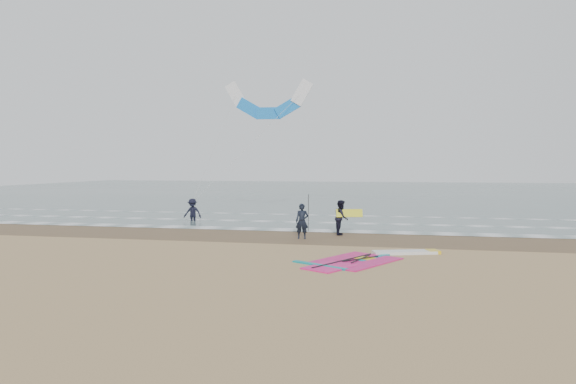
% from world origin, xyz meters
% --- Properties ---
extents(ground, '(120.00, 120.00, 0.00)m').
position_xyz_m(ground, '(0.00, 0.00, 0.00)').
color(ground, tan).
rests_on(ground, ground).
extents(sea_water, '(120.00, 80.00, 0.02)m').
position_xyz_m(sea_water, '(0.00, 48.00, 0.01)').
color(sea_water, '#47605E').
rests_on(sea_water, ground).
extents(wet_sand_band, '(120.00, 5.00, 0.01)m').
position_xyz_m(wet_sand_band, '(0.00, 6.00, 0.00)').
color(wet_sand_band, brown).
rests_on(wet_sand_band, ground).
extents(foam_waterline, '(120.00, 9.15, 0.02)m').
position_xyz_m(foam_waterline, '(0.00, 10.44, 0.03)').
color(foam_waterline, white).
rests_on(foam_waterline, ground).
extents(windsurf_rig, '(5.32, 5.04, 0.13)m').
position_xyz_m(windsurf_rig, '(2.84, 0.60, 0.03)').
color(windsurf_rig, white).
rests_on(windsurf_rig, ground).
extents(person_standing, '(0.62, 0.42, 1.65)m').
position_xyz_m(person_standing, '(-0.52, 5.24, 0.83)').
color(person_standing, black).
rests_on(person_standing, ground).
extents(person_walking, '(0.70, 0.88, 1.72)m').
position_xyz_m(person_walking, '(1.14, 6.99, 0.86)').
color(person_walking, black).
rests_on(person_walking, ground).
extents(person_wading, '(1.13, 0.65, 1.74)m').
position_xyz_m(person_wading, '(-8.44, 11.33, 0.87)').
color(person_wading, black).
rests_on(person_wading, ground).
extents(held_pole, '(0.17, 0.86, 1.82)m').
position_xyz_m(held_pole, '(-0.22, 5.24, 1.21)').
color(held_pole, black).
rests_on(held_pole, ground).
extents(carried_kiteboard, '(1.30, 0.51, 0.39)m').
position_xyz_m(carried_kiteboard, '(1.54, 6.89, 1.09)').
color(carried_kiteboard, yellow).
rests_on(carried_kiteboard, ground).
extents(surf_kite, '(6.96, 3.57, 7.89)m').
position_xyz_m(surf_kite, '(-4.48, 14.75, 7.49)').
color(surf_kite, white).
rests_on(surf_kite, ground).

